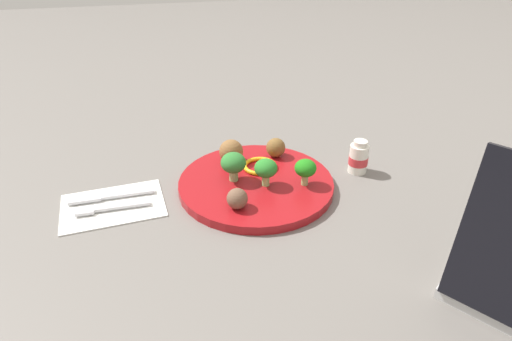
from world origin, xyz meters
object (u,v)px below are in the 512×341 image
Objects in this scene: broccoli_floret_front_left at (266,169)px; yogurt_bottle at (359,158)px; broccoli_floret_mid_left at (233,163)px; broccoli_floret_mid_right at (305,169)px; napkin at (113,204)px; pepper_ring_mid_right at (260,166)px; meatball_near_rim at (237,199)px; knife at (108,196)px; fork at (108,208)px; plate at (256,184)px; meatball_back_right at (276,148)px; meatball_front_left at (231,151)px.

yogurt_bottle is at bearing -170.89° from broccoli_floret_front_left.
broccoli_floret_mid_right is at bearing 159.67° from broccoli_floret_mid_left.
pepper_ring_mid_right is at bearing -172.06° from napkin.
broccoli_floret_mid_left is 0.09m from meatball_near_rim.
meatball_near_rim is 0.23m from knife.
fork is (0.28, 0.06, -0.01)m from pepper_ring_mid_right.
napkin is 2.58× the size of yogurt_bottle.
broccoli_floret_mid_right is 0.75× the size of pepper_ring_mid_right.
meatball_back_right is at bearing -126.68° from plate.
napkin is at bearing 7.94° from pepper_ring_mid_right.
broccoli_floret_front_left is 1.33× the size of meatball_back_right.
meatball_front_left is 0.27× the size of napkin.
yogurt_bottle is at bearing -177.00° from plate.
broccoli_floret_front_left is 0.28m from knife.
broccoli_floret_front_left is at bearing 174.84° from napkin.
meatball_back_right is 0.16m from yogurt_bottle.
plate is at bearing 67.09° from pepper_ring_mid_right.
fork is (0.21, -0.06, -0.03)m from meatball_near_rim.
meatball_front_left is 0.06m from pepper_ring_mid_right.
knife is at bearing -85.92° from fork.
napkin is at bearing -21.68° from meatball_near_rim.
pepper_ring_mid_right is (-0.05, 0.04, -0.02)m from meatball_front_left.
broccoli_floret_front_left is 0.09m from meatball_near_rim.
knife is at bearing -1.35° from yogurt_bottle.
meatball_near_rim is (0.06, 0.06, -0.02)m from broccoli_floret_front_left.
knife is at bearing -9.33° from broccoli_floret_mid_right.
broccoli_floret_mid_right reaches higher than plate.
broccoli_floret_mid_right is 0.35m from knife.
pepper_ring_mid_right is (0.04, 0.04, -0.02)m from meatball_back_right.
broccoli_floret_mid_left is 0.37× the size of knife.
pepper_ring_mid_right is 0.28m from knife.
broccoli_floret_mid_left is 1.42× the size of meatball_back_right.
meatball_front_left reaches higher than meatball_back_right.
meatball_near_rim is at bearing 158.32° from napkin.
broccoli_floret_mid_right reaches higher than meatball_back_right.
meatball_front_left is at bearing -97.29° from broccoli_floret_mid_left.
broccoli_floret_front_left is 0.11m from meatball_back_right.
broccoli_floret_front_left is at bearing 64.96° from meatball_back_right.
meatball_back_right is (-0.05, -0.10, -0.01)m from broccoli_floret_front_left.
broccoli_floret_mid_left is 0.83× the size of pepper_ring_mid_right.
yogurt_bottle is (-0.12, -0.05, -0.02)m from broccoli_floret_mid_right.
meatball_front_left is 0.24m from yogurt_bottle.
broccoli_floret_mid_right is at bearing 156.88° from plate.
fork is at bearing 16.46° from meatball_back_right.
pepper_ring_mid_right is at bearing -150.79° from broccoli_floret_mid_left.
plate is at bearing -176.87° from fork.
broccoli_floret_mid_right is at bearing 176.58° from fork.
plate is at bearing 179.12° from napkin.
meatball_back_right reaches higher than plate.
broccoli_floret_mid_left is at bearing 29.21° from pepper_ring_mid_right.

